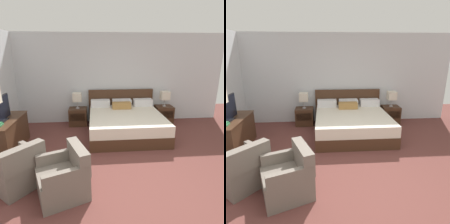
% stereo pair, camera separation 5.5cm
% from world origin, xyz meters
% --- Properties ---
extents(ground_plane, '(10.26, 10.26, 0.00)m').
position_xyz_m(ground_plane, '(0.00, 0.00, 0.00)').
color(ground_plane, brown).
extents(wall_back, '(6.76, 0.06, 2.61)m').
position_xyz_m(wall_back, '(0.00, 3.45, 1.31)').
color(wall_back, silver).
rests_on(wall_back, ground).
extents(bed, '(1.95, 2.04, 1.00)m').
position_xyz_m(bed, '(0.26, 2.42, 0.30)').
color(bed, '#422819').
rests_on(bed, ground).
extents(nightstand_left, '(0.51, 0.44, 0.51)m').
position_xyz_m(nightstand_left, '(-1.04, 3.14, 0.25)').
color(nightstand_left, '#422819').
rests_on(nightstand_left, ground).
extents(nightstand_right, '(0.51, 0.44, 0.51)m').
position_xyz_m(nightstand_right, '(1.56, 3.14, 0.25)').
color(nightstand_right, '#422819').
rests_on(nightstand_right, ground).
extents(table_lamp_left, '(0.25, 0.25, 0.45)m').
position_xyz_m(table_lamp_left, '(-1.04, 3.14, 0.84)').
color(table_lamp_left, '#B7B7BC').
rests_on(table_lamp_left, nightstand_left).
extents(table_lamp_right, '(0.25, 0.25, 0.45)m').
position_xyz_m(table_lamp_right, '(1.56, 3.14, 0.84)').
color(table_lamp_right, '#B7B7BC').
rests_on(table_lamp_right, nightstand_right).
extents(dresser, '(0.56, 1.31, 0.71)m').
position_xyz_m(dresser, '(-2.47, 1.67, 0.37)').
color(dresser, '#422819').
rests_on(dresser, ground).
extents(tv, '(0.18, 0.83, 0.51)m').
position_xyz_m(tv, '(-2.47, 1.58, 0.96)').
color(tv, black).
rests_on(tv, dresser).
extents(armchair_by_window, '(0.97, 0.97, 0.76)m').
position_xyz_m(armchair_by_window, '(-1.79, 0.37, 0.28)').
color(armchair_by_window, '#70665B').
rests_on(armchair_by_window, ground).
extents(armchair_companion, '(0.89, 0.89, 0.76)m').
position_xyz_m(armchair_companion, '(-1.02, 0.11, 0.28)').
color(armchair_companion, '#70665B').
rests_on(armchair_companion, ground).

